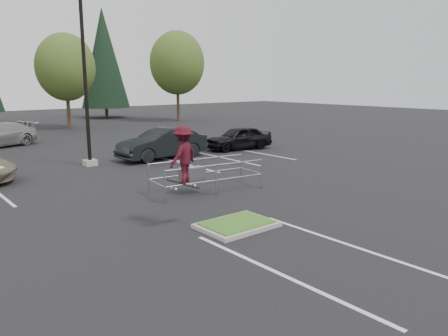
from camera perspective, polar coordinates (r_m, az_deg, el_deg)
ground at (r=13.02m, az=1.68°, el=-7.73°), size 120.00×120.00×0.00m
grass_median at (r=13.00m, az=1.68°, el=-7.40°), size 2.20×1.60×0.16m
stall_lines at (r=17.25m, az=-15.11°, el=-3.34°), size 22.62×17.60×0.01m
light_pole at (r=22.95m, az=-17.73°, el=11.55°), size 0.70×0.60×10.12m
decid_c at (r=41.58m, az=-20.00°, el=12.01°), size 5.12×5.12×8.38m
decid_d at (r=47.46m, az=-6.16°, el=13.23°), size 5.76×5.76×9.43m
conif_c at (r=53.61m, az=-15.42°, el=13.67°), size 5.50×5.50×12.50m
cart_corral at (r=16.76m, az=-3.74°, el=-0.72°), size 4.45×2.08×1.22m
skateboarder at (r=12.55m, az=-5.41°, el=1.69°), size 1.21×0.95×1.91m
car_r_charc at (r=24.53m, az=-8.07°, el=3.20°), size 5.17×2.01×1.68m
car_r_black at (r=27.62m, az=1.98°, el=3.97°), size 4.51×2.40×1.46m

